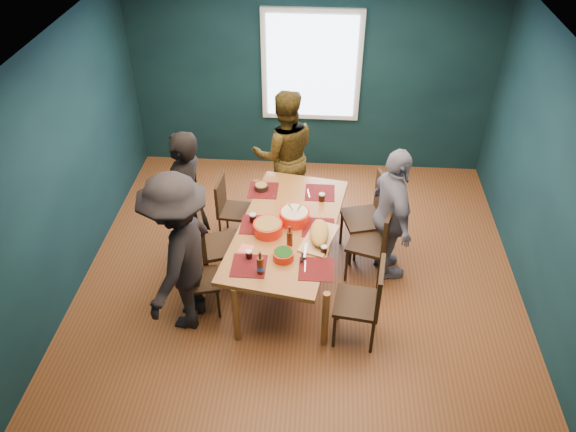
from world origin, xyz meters
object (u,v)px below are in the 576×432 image
at_px(person_back, 285,154).
at_px(person_right, 392,216).
at_px(chair_left_near, 191,275).
at_px(chair_right_mid, 378,238).
at_px(bowl_dumpling, 294,216).
at_px(dining_table, 287,232).
at_px(chair_right_far, 373,211).
at_px(person_near_left, 179,254).
at_px(bowl_salad, 268,228).
at_px(bowl_herbs, 283,255).
at_px(person_far_left, 186,202).
at_px(chair_right_near, 367,298).
at_px(chair_left_far, 229,205).
at_px(chair_left_mid, 212,240).
at_px(cutting_board, 319,234).

bearing_deg(person_back, person_right, 126.17).
relative_size(chair_left_near, chair_right_mid, 0.88).
bearing_deg(bowl_dumpling, dining_table, -126.71).
height_order(chair_right_far, person_right, person_right).
bearing_deg(person_back, chair_right_far, 132.76).
bearing_deg(person_near_left, bowl_salad, 135.43).
bearing_deg(person_near_left, bowl_herbs, 109.74).
bearing_deg(person_far_left, chair_right_near, 81.84).
bearing_deg(chair_right_far, chair_left_near, -165.36).
height_order(chair_left_far, chair_left_mid, chair_left_mid).
bearing_deg(person_near_left, chair_left_far, -178.90).
bearing_deg(chair_right_mid, bowl_dumpling, -162.06).
bearing_deg(chair_right_near, person_right, 81.54).
distance_m(dining_table, cutting_board, 0.42).
height_order(chair_right_far, cutting_board, chair_right_far).
bearing_deg(person_back, person_near_left, 55.08).
bearing_deg(cutting_board, bowl_salad, -169.47).
bearing_deg(bowl_herbs, chair_left_near, -178.37).
bearing_deg(chair_left_near, person_back, 52.47).
xyz_separation_m(dining_table, chair_right_near, (0.84, -0.81, -0.13)).
distance_m(chair_left_mid, chair_right_near, 1.82).
height_order(person_back, person_right, person_back).
bearing_deg(cutting_board, chair_right_mid, 43.24).
bearing_deg(chair_left_mid, bowl_dumpling, -8.40).
xyz_separation_m(chair_right_mid, bowl_dumpling, (-0.92, -0.02, 0.27)).
relative_size(chair_left_near, person_back, 0.50).
relative_size(person_far_left, bowl_salad, 5.59).
distance_m(chair_right_far, bowl_herbs, 1.47).
xyz_separation_m(person_far_left, bowl_salad, (0.95, -0.34, -0.03)).
relative_size(person_far_left, person_right, 1.07).
xyz_separation_m(chair_left_near, chair_right_far, (1.92, 1.12, 0.11)).
height_order(chair_left_far, person_right, person_right).
xyz_separation_m(dining_table, person_back, (-0.14, 1.35, 0.16)).
bearing_deg(person_right, bowl_herbs, 107.80).
bearing_deg(dining_table, cutting_board, -19.65).
bearing_deg(cutting_board, chair_left_mid, -167.80).
bearing_deg(chair_right_near, chair_left_far, 143.95).
height_order(chair_right_mid, bowl_herbs, chair_right_mid).
distance_m(person_right, cutting_board, 0.88).
relative_size(chair_right_near, bowl_herbs, 4.55).
relative_size(chair_left_far, chair_right_far, 0.81).
relative_size(dining_table, cutting_board, 3.04).
xyz_separation_m(chair_right_far, bowl_dumpling, (-0.89, -0.47, 0.24)).
relative_size(dining_table, chair_right_far, 2.08).
xyz_separation_m(chair_left_mid, bowl_salad, (0.63, -0.05, 0.25)).
xyz_separation_m(chair_left_mid, bowl_herbs, (0.82, -0.45, 0.23)).
bearing_deg(chair_left_mid, chair_left_near, -125.05).
distance_m(person_far_left, bowl_salad, 1.01).
distance_m(chair_left_far, cutting_board, 1.49).
distance_m(chair_right_near, person_right, 1.08).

